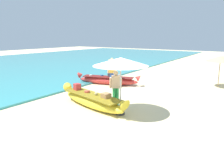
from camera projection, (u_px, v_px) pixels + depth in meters
The scene contains 8 objects.
ground_plane at pixel (115, 110), 8.80m from camera, with size 80.00×80.00×0.00m, color beige.
sea at pixel (39, 63), 24.19m from camera, with size 24.00×56.00×0.10m, color teal.
boat_yellow_foreground at pixel (92, 100), 9.12m from camera, with size 4.12×1.54×0.86m.
boat_red_midground at pixel (108, 80), 13.44m from camera, with size 4.11×1.85×0.78m.
person_vendor_hatted at pixel (112, 70), 12.58m from camera, with size 0.59×0.44×1.82m.
person_tourist_customer at pixel (116, 86), 9.11m from camera, with size 0.55×0.48×1.62m.
patio_umbrella_large at pixel (121, 62), 7.95m from camera, with size 2.15×2.15×2.27m.
parasol_row_0 at pixel (220, 59), 12.36m from camera, with size 1.60×1.60×1.91m.
Camera 1 is at (4.65, -6.97, 3.07)m, focal length 33.39 mm.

